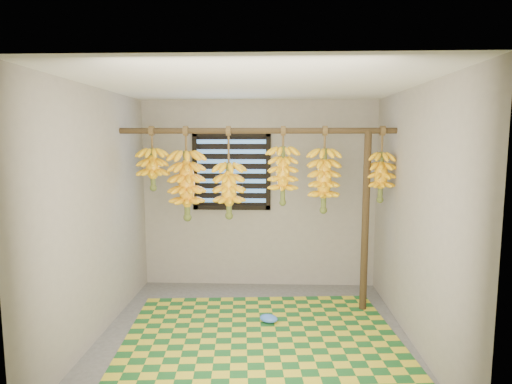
{
  "coord_description": "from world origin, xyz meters",
  "views": [
    {
      "loc": [
        0.18,
        -3.97,
        1.92
      ],
      "look_at": [
        0.0,
        0.55,
        1.35
      ],
      "focal_mm": 30.0,
      "sensor_mm": 36.0,
      "label": 1
    }
  ],
  "objects_px": {
    "banana_bunch_f": "(381,177)",
    "woven_mat": "(262,338)",
    "banana_bunch_c": "(229,190)",
    "banana_bunch_e": "(324,180)",
    "plastic_bag": "(269,318)",
    "support_post": "(365,222)",
    "banana_bunch_b": "(187,185)",
    "banana_bunch_d": "(283,176)",
    "banana_bunch_a": "(153,169)"
  },
  "relations": [
    {
      "from": "banana_bunch_d",
      "to": "banana_bunch_e",
      "type": "distance_m",
      "value": 0.45
    },
    {
      "from": "plastic_bag",
      "to": "banana_bunch_e",
      "type": "xyz_separation_m",
      "value": [
        0.59,
        0.41,
        1.41
      ]
    },
    {
      "from": "support_post",
      "to": "banana_bunch_f",
      "type": "bearing_deg",
      "value": 0.0
    },
    {
      "from": "support_post",
      "to": "banana_bunch_f",
      "type": "distance_m",
      "value": 0.53
    },
    {
      "from": "plastic_bag",
      "to": "banana_bunch_d",
      "type": "distance_m",
      "value": 1.53
    },
    {
      "from": "woven_mat",
      "to": "banana_bunch_c",
      "type": "height_order",
      "value": "banana_bunch_c"
    },
    {
      "from": "plastic_bag",
      "to": "support_post",
      "type": "bearing_deg",
      "value": 20.98
    },
    {
      "from": "support_post",
      "to": "woven_mat",
      "type": "distance_m",
      "value": 1.68
    },
    {
      "from": "banana_bunch_b",
      "to": "banana_bunch_c",
      "type": "xyz_separation_m",
      "value": [
        0.47,
        0.0,
        -0.05
      ]
    },
    {
      "from": "support_post",
      "to": "woven_mat",
      "type": "relative_size",
      "value": 0.76
    },
    {
      "from": "plastic_bag",
      "to": "banana_bunch_b",
      "type": "distance_m",
      "value": 1.68
    },
    {
      "from": "woven_mat",
      "to": "plastic_bag",
      "type": "relative_size",
      "value": 13.21
    },
    {
      "from": "banana_bunch_b",
      "to": "banana_bunch_c",
      "type": "bearing_deg",
      "value": 0.0
    },
    {
      "from": "banana_bunch_a",
      "to": "banana_bunch_b",
      "type": "relative_size",
      "value": 0.68
    },
    {
      "from": "banana_bunch_b",
      "to": "banana_bunch_d",
      "type": "bearing_deg",
      "value": 0.0
    },
    {
      "from": "banana_bunch_b",
      "to": "banana_bunch_e",
      "type": "relative_size",
      "value": 1.1
    },
    {
      "from": "plastic_bag",
      "to": "banana_bunch_c",
      "type": "bearing_deg",
      "value": 137.86
    },
    {
      "from": "woven_mat",
      "to": "banana_bunch_b",
      "type": "distance_m",
      "value": 1.8
    },
    {
      "from": "banana_bunch_c",
      "to": "banana_bunch_e",
      "type": "distance_m",
      "value": 1.05
    },
    {
      "from": "banana_bunch_a",
      "to": "banana_bunch_f",
      "type": "distance_m",
      "value": 2.5
    },
    {
      "from": "woven_mat",
      "to": "plastic_bag",
      "type": "xyz_separation_m",
      "value": [
        0.06,
        0.34,
        0.05
      ]
    },
    {
      "from": "banana_bunch_a",
      "to": "banana_bunch_f",
      "type": "height_order",
      "value": "same"
    },
    {
      "from": "support_post",
      "to": "plastic_bag",
      "type": "bearing_deg",
      "value": -159.02
    },
    {
      "from": "woven_mat",
      "to": "banana_bunch_f",
      "type": "bearing_deg",
      "value": 30.55
    },
    {
      "from": "banana_bunch_a",
      "to": "banana_bunch_d",
      "type": "distance_m",
      "value": 1.44
    },
    {
      "from": "support_post",
      "to": "banana_bunch_d",
      "type": "xyz_separation_m",
      "value": [
        -0.91,
        0.0,
        0.51
      ]
    },
    {
      "from": "support_post",
      "to": "woven_mat",
      "type": "xyz_separation_m",
      "value": [
        -1.12,
        -0.75,
        -0.99
      ]
    },
    {
      "from": "banana_bunch_b",
      "to": "banana_bunch_f",
      "type": "bearing_deg",
      "value": 0.0
    },
    {
      "from": "woven_mat",
      "to": "banana_bunch_f",
      "type": "relative_size",
      "value": 3.22
    },
    {
      "from": "support_post",
      "to": "banana_bunch_c",
      "type": "height_order",
      "value": "banana_bunch_c"
    },
    {
      "from": "support_post",
      "to": "banana_bunch_f",
      "type": "xyz_separation_m",
      "value": [
        0.15,
        0.0,
        0.5
      ]
    },
    {
      "from": "plastic_bag",
      "to": "banana_bunch_a",
      "type": "bearing_deg",
      "value": 162.56
    },
    {
      "from": "banana_bunch_d",
      "to": "banana_bunch_e",
      "type": "relative_size",
      "value": 0.91
    },
    {
      "from": "support_post",
      "to": "woven_mat",
      "type": "bearing_deg",
      "value": -146.21
    },
    {
      "from": "banana_bunch_c",
      "to": "banana_bunch_e",
      "type": "bearing_deg",
      "value": 0.0
    },
    {
      "from": "banana_bunch_b",
      "to": "banana_bunch_a",
      "type": "bearing_deg",
      "value": 180.0
    },
    {
      "from": "plastic_bag",
      "to": "banana_bunch_a",
      "type": "distance_m",
      "value": 2.04
    },
    {
      "from": "plastic_bag",
      "to": "banana_bunch_c",
      "type": "height_order",
      "value": "banana_bunch_c"
    },
    {
      "from": "banana_bunch_e",
      "to": "woven_mat",
      "type": "bearing_deg",
      "value": -131.23
    },
    {
      "from": "banana_bunch_c",
      "to": "banana_bunch_d",
      "type": "distance_m",
      "value": 0.62
    },
    {
      "from": "plastic_bag",
      "to": "banana_bunch_a",
      "type": "xyz_separation_m",
      "value": [
        -1.29,
        0.41,
        1.53
      ]
    },
    {
      "from": "banana_bunch_b",
      "to": "banana_bunch_c",
      "type": "distance_m",
      "value": 0.47
    },
    {
      "from": "support_post",
      "to": "banana_bunch_a",
      "type": "xyz_separation_m",
      "value": [
        -2.35,
        0.0,
        0.58
      ]
    },
    {
      "from": "banana_bunch_c",
      "to": "banana_bunch_d",
      "type": "relative_size",
      "value": 1.18
    },
    {
      "from": "support_post",
      "to": "banana_bunch_a",
      "type": "distance_m",
      "value": 2.42
    },
    {
      "from": "plastic_bag",
      "to": "banana_bunch_f",
      "type": "bearing_deg",
      "value": 18.56
    },
    {
      "from": "support_post",
      "to": "plastic_bag",
      "type": "xyz_separation_m",
      "value": [
        -1.06,
        -0.41,
        -0.95
      ]
    },
    {
      "from": "banana_bunch_f",
      "to": "banana_bunch_c",
      "type": "bearing_deg",
      "value": -180.0
    },
    {
      "from": "banana_bunch_f",
      "to": "woven_mat",
      "type": "bearing_deg",
      "value": -149.45
    },
    {
      "from": "plastic_bag",
      "to": "banana_bunch_f",
      "type": "height_order",
      "value": "banana_bunch_f"
    }
  ]
}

